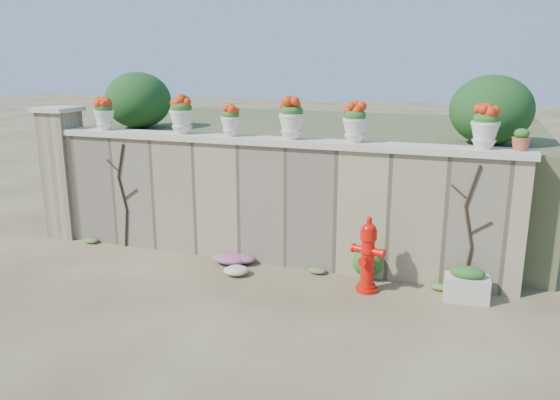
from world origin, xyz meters
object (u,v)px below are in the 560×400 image
at_px(terracotta_pot, 521,141).
at_px(planter_box, 467,285).
at_px(fire_hydrant, 368,255).
at_px(urn_pot_0, 104,114).

bearing_deg(terracotta_pot, planter_box, -135.06).
bearing_deg(planter_box, fire_hydrant, -178.71).
relative_size(fire_hydrant, planter_box, 1.78).
height_order(fire_hydrant, urn_pot_0, urn_pot_0).
height_order(planter_box, urn_pot_0, urn_pot_0).
height_order(fire_hydrant, terracotta_pot, terracotta_pot).
bearing_deg(planter_box, urn_pot_0, 169.51).
relative_size(urn_pot_0, terracotta_pot, 1.91).
height_order(urn_pot_0, terracotta_pot, urn_pot_0).
distance_m(fire_hydrant, terracotta_pot, 2.64).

